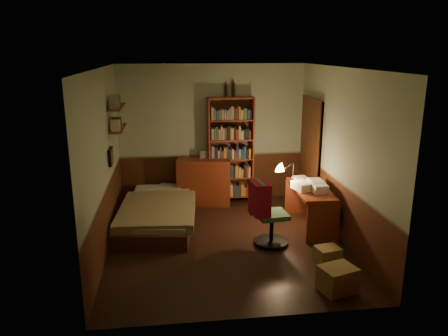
{
  "coord_description": "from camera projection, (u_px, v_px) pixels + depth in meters",
  "views": [
    {
      "loc": [
        -0.82,
        -6.11,
        2.85
      ],
      "look_at": [
        0.0,
        0.25,
        1.1
      ],
      "focal_mm": 35.0,
      "sensor_mm": 36.0,
      "label": 1
    }
  ],
  "objects": [
    {
      "name": "wall_shelf_upper",
      "position": [
        117.0,
        107.0,
        7.04
      ],
      "size": [
        0.2,
        0.9,
        0.03
      ],
      "primitive_type": "cube",
      "color": "maroon",
      "rests_on": "wall_left"
    },
    {
      "name": "wall_right",
      "position": [
        342.0,
        156.0,
        6.58
      ],
      "size": [
        0.02,
        4.0,
        2.6
      ],
      "primitive_type": "cube",
      "color": "#9AAF8E",
      "rests_on": "ground"
    },
    {
      "name": "bookshelf",
      "position": [
        230.0,
        150.0,
        8.25
      ],
      "size": [
        0.87,
        0.31,
        2.0
      ],
      "primitive_type": "cube",
      "rotation": [
        0.0,
        0.0,
        0.05
      ],
      "color": "maroon",
      "rests_on": "ground"
    },
    {
      "name": "floor",
      "position": [
        226.0,
        242.0,
        6.7
      ],
      "size": [
        3.5,
        4.0,
        0.02
      ],
      "primitive_type": "cube",
      "color": "black",
      "rests_on": "ground"
    },
    {
      "name": "wall_shelf_lower",
      "position": [
        118.0,
        128.0,
        7.13
      ],
      "size": [
        0.2,
        0.9,
        0.03
      ],
      "primitive_type": "cube",
      "color": "maroon",
      "rests_on": "wall_left"
    },
    {
      "name": "framed_picture",
      "position": [
        111.0,
        156.0,
        6.74
      ],
      "size": [
        0.04,
        0.32,
        0.26
      ],
      "primitive_type": "cube",
      "color": "black",
      "rests_on": "wall_left"
    },
    {
      "name": "dresser",
      "position": [
        204.0,
        181.0,
        8.25
      ],
      "size": [
        1.05,
        0.64,
        0.88
      ],
      "primitive_type": "cube",
      "rotation": [
        0.0,
        0.0,
        -0.15
      ],
      "color": "maroon",
      "rests_on": "ground"
    },
    {
      "name": "mini_stereo",
      "position": [
        206.0,
        154.0,
        8.25
      ],
      "size": [
        0.25,
        0.19,
        0.13
      ],
      "primitive_type": "cube",
      "rotation": [
        0.0,
        0.0,
        0.04
      ],
      "color": "#B2B2B7",
      "rests_on": "dresser"
    },
    {
      "name": "bottle_left",
      "position": [
        226.0,
        91.0,
        8.05
      ],
      "size": [
        0.08,
        0.08,
        0.22
      ],
      "primitive_type": "cylinder",
      "rotation": [
        0.0,
        0.0,
        -0.4
      ],
      "color": "black",
      "rests_on": "bookshelf"
    },
    {
      "name": "wall_front",
      "position": [
        252.0,
        207.0,
        4.44
      ],
      "size": [
        3.5,
        0.02,
        2.6
      ],
      "primitive_type": "cube",
      "color": "#9AAF8E",
      "rests_on": "ground"
    },
    {
      "name": "office_chair",
      "position": [
        272.0,
        210.0,
        6.47
      ],
      "size": [
        0.61,
        0.55,
        1.1
      ],
      "primitive_type": "cube",
      "rotation": [
        0.0,
        0.0,
        0.12
      ],
      "color": "#326534",
      "rests_on": "ground"
    },
    {
      "name": "door_trim",
      "position": [
        309.0,
        155.0,
        7.89
      ],
      "size": [
        0.02,
        0.98,
        2.08
      ],
      "primitive_type": "cube",
      "color": "#402010",
      "rests_on": "ground"
    },
    {
      "name": "bottle_right",
      "position": [
        233.0,
        90.0,
        8.06
      ],
      "size": [
        0.08,
        0.08,
        0.25
      ],
      "primitive_type": "cylinder",
      "rotation": [
        0.0,
        0.0,
        0.22
      ],
      "color": "black",
      "rests_on": "bookshelf"
    },
    {
      "name": "wall_back",
      "position": [
        212.0,
        134.0,
        8.28
      ],
      "size": [
        3.5,
        0.02,
        2.6
      ],
      "primitive_type": "cube",
      "color": "#9AAF8E",
      "rests_on": "ground"
    },
    {
      "name": "bed",
      "position": [
        158.0,
        205.0,
        7.32
      ],
      "size": [
        1.42,
        2.28,
        0.64
      ],
      "primitive_type": "cube",
      "rotation": [
        0.0,
        0.0,
        -0.13
      ],
      "color": "#5C703D",
      "rests_on": "ground"
    },
    {
      "name": "desk_lamp",
      "position": [
        293.0,
        167.0,
        7.12
      ],
      "size": [
        0.24,
        0.24,
        0.62
      ],
      "primitive_type": "cone",
      "rotation": [
        0.0,
        0.0,
        -0.39
      ],
      "color": "black",
      "rests_on": "desk"
    },
    {
      "name": "ceiling",
      "position": [
        226.0,
        67.0,
        6.02
      ],
      "size": [
        3.5,
        4.0,
        0.02
      ],
      "primitive_type": "cube",
      "color": "silver",
      "rests_on": "wall_back"
    },
    {
      "name": "cardboard_box_a",
      "position": [
        338.0,
        279.0,
        5.29
      ],
      "size": [
        0.5,
        0.44,
        0.31
      ],
      "primitive_type": "cube",
      "rotation": [
        0.0,
        0.0,
        0.3
      ],
      "color": "olive",
      "rests_on": "ground"
    },
    {
      "name": "cardboard_box_b",
      "position": [
        328.0,
        255.0,
        6.01
      ],
      "size": [
        0.36,
        0.32,
        0.22
      ],
      "primitive_type": "cube",
      "rotation": [
        0.0,
        0.0,
        0.2
      ],
      "color": "olive",
      "rests_on": "ground"
    },
    {
      "name": "desk",
      "position": [
        310.0,
        208.0,
        7.15
      ],
      "size": [
        0.58,
        1.29,
        0.68
      ],
      "primitive_type": "cube",
      "rotation": [
        0.0,
        0.0,
        -0.04
      ],
      "color": "maroon",
      "rests_on": "ground"
    },
    {
      "name": "red_jacket",
      "position": [
        276.0,
        157.0,
        6.33
      ],
      "size": [
        0.27,
        0.43,
        0.48
      ],
      "primitive_type": "cube",
      "rotation": [
        0.0,
        0.0,
        0.13
      ],
      "color": "maroon",
      "rests_on": "office_chair"
    },
    {
      "name": "paper_stack",
      "position": [
        302.0,
        186.0,
        6.96
      ],
      "size": [
        0.31,
        0.36,
        0.12
      ],
      "primitive_type": "cube",
      "rotation": [
        0.0,
        0.0,
        0.3
      ],
      "color": "silver",
      "rests_on": "desk"
    },
    {
      "name": "wall_left",
      "position": [
        102.0,
        163.0,
        6.14
      ],
      "size": [
        0.02,
        4.0,
        2.6
      ],
      "primitive_type": "cube",
      "color": "#9AAF8E",
      "rests_on": "ground"
    },
    {
      "name": "doorway",
      "position": [
        311.0,
        155.0,
        7.89
      ],
      "size": [
        0.06,
        0.9,
        2.0
      ],
      "primitive_type": "cube",
      "color": "black",
      "rests_on": "ground"
    }
  ]
}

